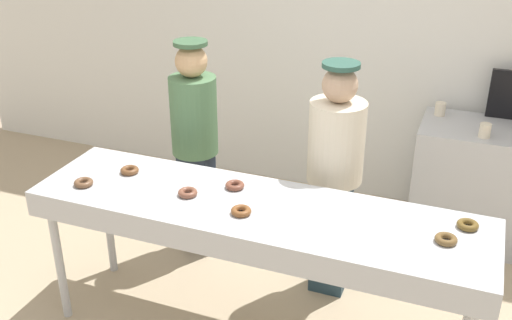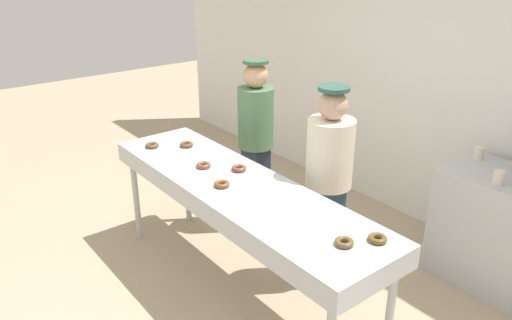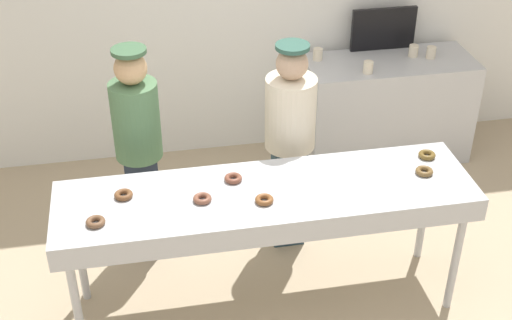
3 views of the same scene
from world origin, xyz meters
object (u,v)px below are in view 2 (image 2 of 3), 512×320
object	(u,v)px
chocolate_donut_0	(377,239)
paper_cup_0	(479,153)
fryer_conveyor	(238,194)
chocolate_donut_6	(344,242)
worker_baker	(329,174)
chocolate_donut_2	(239,168)
paper_cup_2	(499,177)
chocolate_donut_1	(186,145)
worker_assistant	(256,135)
chocolate_donut_3	(204,165)
chocolate_donut_4	(152,145)
chocolate_donut_5	(222,184)

from	to	relation	value
chocolate_donut_0	paper_cup_0	distance (m)	1.74
fryer_conveyor	chocolate_donut_0	bearing A→B (deg)	9.23
chocolate_donut_6	worker_baker	xyz separation A→B (m)	(-0.76, 0.65, -0.02)
chocolate_donut_2	paper_cup_2	size ratio (longest dim) A/B	1.11
chocolate_donut_1	chocolate_donut_2	world-z (taller)	same
paper_cup_0	chocolate_donut_2	bearing A→B (deg)	-120.56
chocolate_donut_0	worker_assistant	bearing A→B (deg)	162.94
chocolate_donut_3	worker_assistant	bearing A→B (deg)	113.91
chocolate_donut_0	chocolate_donut_3	xyz separation A→B (m)	(-1.58, -0.22, 0.00)
chocolate_donut_4	paper_cup_0	distance (m)	2.81
chocolate_donut_0	chocolate_donut_3	distance (m)	1.59
fryer_conveyor	chocolate_donut_2	bearing A→B (deg)	141.93
chocolate_donut_1	chocolate_donut_3	size ratio (longest dim) A/B	1.00
chocolate_donut_0	paper_cup_0	size ratio (longest dim) A/B	1.11
chocolate_donut_2	worker_baker	size ratio (longest dim) A/B	0.07
chocolate_donut_1	paper_cup_2	size ratio (longest dim) A/B	1.11
chocolate_donut_5	fryer_conveyor	bearing A→B (deg)	71.50
chocolate_donut_0	chocolate_donut_1	size ratio (longest dim) A/B	1.00
fryer_conveyor	chocolate_donut_0	world-z (taller)	chocolate_donut_0
chocolate_donut_2	worker_baker	world-z (taller)	worker_baker
chocolate_donut_1	chocolate_donut_2	size ratio (longest dim) A/B	1.00
fryer_conveyor	chocolate_donut_1	size ratio (longest dim) A/B	23.02
worker_assistant	paper_cup_2	xyz separation A→B (m)	(1.97, 0.78, 0.05)
fryer_conveyor	chocolate_donut_6	size ratio (longest dim) A/B	23.02
chocolate_donut_2	worker_assistant	world-z (taller)	worker_assistant
paper_cup_0	chocolate_donut_6	bearing A→B (deg)	-83.22
chocolate_donut_4	paper_cup_2	distance (m)	2.84
chocolate_donut_4	paper_cup_2	size ratio (longest dim) A/B	1.11
chocolate_donut_1	paper_cup_2	bearing A→B (deg)	35.01
chocolate_donut_6	paper_cup_0	bearing A→B (deg)	96.78
fryer_conveyor	chocolate_donut_4	xyz separation A→B (m)	(-1.07, -0.15, 0.10)
chocolate_donut_1	chocolate_donut_6	world-z (taller)	same
chocolate_donut_1	chocolate_donut_0	bearing A→B (deg)	2.58
chocolate_donut_4	worker_baker	size ratio (longest dim) A/B	0.07
chocolate_donut_5	chocolate_donut_4	bearing A→B (deg)	-178.07
chocolate_donut_4	worker_baker	distance (m)	1.60
paper_cup_2	paper_cup_0	bearing A→B (deg)	136.09
chocolate_donut_6	chocolate_donut_5	bearing A→B (deg)	-173.73
chocolate_donut_2	paper_cup_2	distance (m)	1.97
chocolate_donut_6	paper_cup_2	distance (m)	1.56
chocolate_donut_5	chocolate_donut_6	size ratio (longest dim) A/B	1.00
chocolate_donut_6	worker_baker	world-z (taller)	worker_baker
fryer_conveyor	chocolate_donut_3	xyz separation A→B (m)	(-0.42, -0.04, 0.10)
chocolate_donut_0	paper_cup_0	xyz separation A→B (m)	(-0.32, 1.71, 0.02)
chocolate_donut_4	chocolate_donut_5	xyz separation A→B (m)	(1.03, 0.03, 0.00)
chocolate_donut_5	chocolate_donut_3	bearing A→B (deg)	167.60
chocolate_donut_6	paper_cup_0	size ratio (longest dim) A/B	1.11
chocolate_donut_6	chocolate_donut_3	bearing A→B (deg)	-178.53
worker_assistant	chocolate_donut_2	bearing A→B (deg)	147.02
chocolate_donut_4	chocolate_donut_6	distance (m)	2.14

